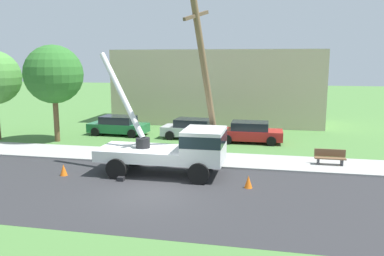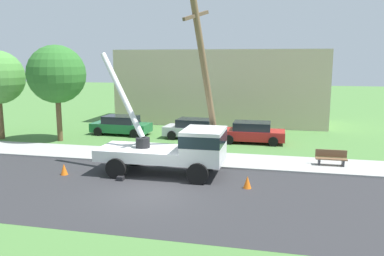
% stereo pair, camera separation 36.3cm
% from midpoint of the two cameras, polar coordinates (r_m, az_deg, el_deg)
% --- Properties ---
extents(ground_plane, '(120.00, 120.00, 0.00)m').
position_cam_midpoint_polar(ground_plane, '(28.52, 1.19, -1.44)').
color(ground_plane, '#477538').
extents(road_asphalt, '(80.00, 8.58, 0.01)m').
position_cam_midpoint_polar(road_asphalt, '(17.26, -6.23, -9.20)').
color(road_asphalt, '#2B2B2D').
rests_on(road_asphalt, ground).
extents(sidewalk_strip, '(80.00, 3.14, 0.10)m').
position_cam_midpoint_polar(sidewalk_strip, '(22.65, -1.67, -4.35)').
color(sidewalk_strip, '#9E9E99').
rests_on(sidewalk_strip, ground).
extents(utility_truck, '(6.77, 3.20, 5.98)m').
position_cam_midpoint_polar(utility_truck, '(19.26, -2.59, -2.77)').
color(utility_truck, silver).
rests_on(utility_truck, ground).
extents(leaning_utility_pole, '(1.62, 2.87, 8.77)m').
position_cam_midpoint_polar(leaning_utility_pole, '(19.82, 1.57, 6.64)').
color(leaning_utility_pole, brown).
rests_on(leaning_utility_pole, ground).
extents(traffic_cone_ahead, '(0.36, 0.36, 0.56)m').
position_cam_midpoint_polar(traffic_cone_ahead, '(17.78, 7.56, -7.71)').
color(traffic_cone_ahead, orange).
rests_on(traffic_cone_ahead, ground).
extents(traffic_cone_behind, '(0.36, 0.36, 0.56)m').
position_cam_midpoint_polar(traffic_cone_behind, '(20.48, -18.54, -5.77)').
color(traffic_cone_behind, orange).
rests_on(traffic_cone_behind, ground).
extents(parked_sedan_green, '(4.48, 2.15, 1.42)m').
position_cam_midpoint_polar(parked_sedan_green, '(30.13, -10.92, 0.37)').
color(parked_sedan_green, '#1E6638').
rests_on(parked_sedan_green, ground).
extents(parked_sedan_silver, '(4.50, 2.20, 1.42)m').
position_cam_midpoint_polar(parked_sedan_silver, '(28.17, -0.23, -0.11)').
color(parked_sedan_silver, '#B7B7BF').
rests_on(parked_sedan_silver, ground).
extents(parked_sedan_red, '(4.42, 2.06, 1.42)m').
position_cam_midpoint_polar(parked_sedan_red, '(27.15, 7.97, -0.60)').
color(parked_sedan_red, '#B21E1E').
rests_on(parked_sedan_red, ground).
extents(park_bench, '(1.60, 0.45, 0.90)m').
position_cam_midpoint_polar(park_bench, '(22.22, 18.85, -4.08)').
color(park_bench, brown).
rests_on(park_bench, ground).
extents(roadside_tree_far, '(3.94, 3.94, 6.59)m').
position_cam_midpoint_polar(roadside_tree_far, '(28.46, -19.70, 7.28)').
color(roadside_tree_far, brown).
rests_on(roadside_tree_far, ground).
extents(lowrise_building_backdrop, '(18.00, 6.00, 6.40)m').
position_cam_midpoint_polar(lowrise_building_backdrop, '(35.59, 3.50, 6.02)').
color(lowrise_building_backdrop, '#C6B293').
rests_on(lowrise_building_backdrop, ground).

